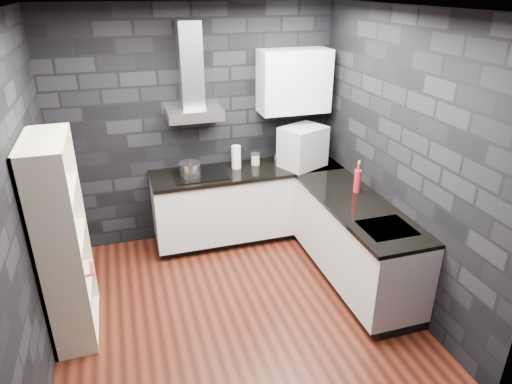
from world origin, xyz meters
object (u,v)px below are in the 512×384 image
storage_jar (255,159)px  fruit_bowl (61,242)px  glass_vase (236,157)px  utensil_crock (278,160)px  pot (190,170)px  red_bottle (357,181)px  bookshelf (63,242)px  appliance_garage (303,147)px

storage_jar → fruit_bowl: bearing=-147.6°
glass_vase → utensil_crock: bearing=-6.7°
pot → red_bottle: bearing=-30.1°
glass_vase → bookshelf: 2.17m
storage_jar → bookshelf: bearing=-149.1°
storage_jar → bookshelf: bookshelf is taller
storage_jar → appliance_garage: (0.51, -0.20, 0.16)m
pot → utensil_crock: 1.05m
appliance_garage → bookshelf: (-2.57, -1.03, -0.22)m
storage_jar → utensil_crock: 0.27m
fruit_bowl → glass_vase: bearing=34.9°
utensil_crock → appliance_garage: (0.27, -0.10, 0.17)m
pot → utensil_crock: (1.05, 0.05, -0.02)m
glass_vase → utensil_crock: 0.50m
utensil_crock → bookshelf: 2.57m
pot → appliance_garage: bearing=-2.3°
glass_vase → red_bottle: glass_vase is taller
glass_vase → red_bottle: (1.01, -1.01, -0.01)m
red_bottle → fruit_bowl: size_ratio=1.00×
glass_vase → storage_jar: glass_vase is taller
glass_vase → fruit_bowl: glass_vase is taller
utensil_crock → pot: bearing=-177.5°
pot → red_bottle: red_bottle is taller
appliance_garage → bookshelf: bookshelf is taller
red_bottle → glass_vase: bearing=134.9°
utensil_crock → red_bottle: (0.52, -0.96, 0.06)m
fruit_bowl → pot: bearing=42.7°
utensil_crock → bookshelf: bookshelf is taller
pot → storage_jar: bearing=10.4°
utensil_crock → bookshelf: size_ratio=0.07×
red_bottle → pot: bearing=149.9°
bookshelf → fruit_bowl: size_ratio=7.52×
appliance_garage → red_bottle: 0.90m
glass_vase → utensil_crock: size_ratio=2.28×
storage_jar → red_bottle: (0.77, -1.06, 0.06)m
appliance_garage → fruit_bowl: (-2.57, -1.11, -0.19)m
bookshelf → pot: bearing=52.0°
glass_vase → fruit_bowl: 2.21m
storage_jar → utensil_crock: (0.25, -0.10, -0.00)m
pot → storage_jar: 0.82m
storage_jar → bookshelf: size_ratio=0.07×
pot → glass_vase: 0.57m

